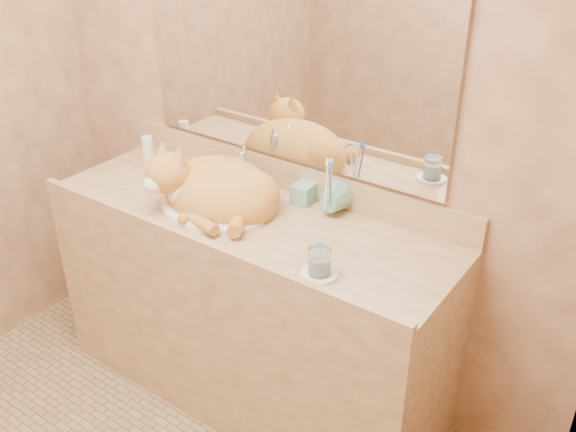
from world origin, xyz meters
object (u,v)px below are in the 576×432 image
Objects in this scene: soap_dispenser at (298,187)px; cat at (213,187)px; vanity_counter at (250,309)px; toothbrush_cup at (328,206)px; sink_basin at (215,192)px; water_glass at (319,261)px.

cat is at bearing -148.37° from soap_dispenser.
vanity_counter is 0.56m from toothbrush_cup.
cat is (-0.14, -0.02, 0.51)m from vanity_counter.
soap_dispenser is (0.26, 0.19, -0.00)m from cat.
vanity_counter is at bearing -149.27° from toothbrush_cup.
vanity_counter is 3.66× the size of sink_basin.
sink_basin is 4.98× the size of water_glass.
vanity_counter is at bearing 21.18° from sink_basin.
vanity_counter is at bearing -128.37° from soap_dispenser.
water_glass is at bearing -61.85° from toothbrush_cup.
sink_basin reaches higher than toothbrush_cup.
sink_basin is 0.42m from toothbrush_cup.
cat is at bearing -156.98° from toothbrush_cup.
soap_dispenser is at bearing 50.14° from sink_basin.
soap_dispenser is 0.15m from toothbrush_cup.
cat is at bearing 164.96° from water_glass.
cat is at bearing 178.94° from sink_basin.
toothbrush_cup is (0.26, 0.15, 0.48)m from vanity_counter.
water_glass is (0.31, -0.34, -0.03)m from soap_dispenser.
water_glass is at bearing -2.61° from sink_basin.
vanity_counter is 0.67m from water_glass.
soap_dispenser reaches higher than toothbrush_cup.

